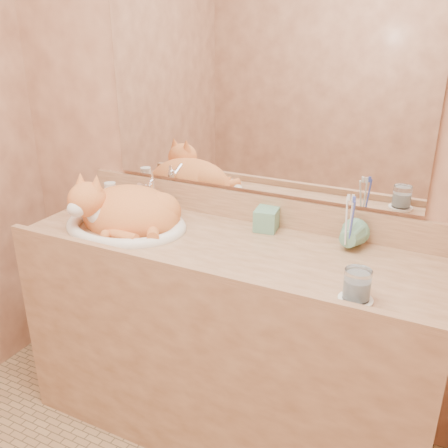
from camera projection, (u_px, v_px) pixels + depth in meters
The scene contains 12 objects.
wall_back at pixel (257, 125), 1.93m from camera, with size 2.40×0.02×2.50m, color #935A42.
vanity_counter at pixel (226, 341), 2.01m from camera, with size 1.60×0.55×0.85m, color #8D5D3F, non-canonical shape.
mirror at pixel (257, 88), 1.86m from camera, with size 1.30×0.02×0.80m, color white.
sink_basin at pixel (125, 209), 1.99m from camera, with size 0.50×0.42×0.16m, color white, non-canonical shape.
faucet at pixel (152, 194), 2.15m from camera, with size 0.04×0.11×0.16m, color white, non-canonical shape.
cat at pixel (124, 209), 2.00m from camera, with size 0.42×0.35×0.23m, color orange, non-canonical shape.
soap_dispenser at pixel (264, 211), 1.91m from camera, with size 0.09×0.09×0.20m, color #68A789.
toothbrush_cup at pixel (347, 241), 1.77m from camera, with size 0.10×0.10×0.10m, color #68A789.
toothbrushes at pixel (350, 219), 1.74m from camera, with size 0.04×0.04×0.22m, color silver, non-canonical shape.
saucer at pixel (355, 300), 1.48m from camera, with size 0.10×0.10×0.01m, color white.
water_glass at pixel (357, 284), 1.46m from camera, with size 0.08×0.08×0.09m, color white.
lotion_bottle at pixel (111, 196), 2.18m from camera, with size 0.05×0.05×0.12m, color silver.
Camera 1 is at (0.74, -0.78, 1.63)m, focal length 40.00 mm.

